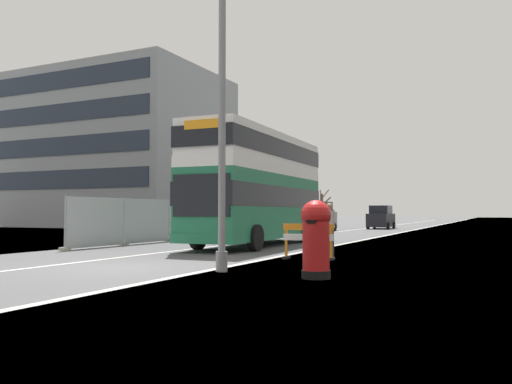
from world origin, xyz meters
The scene contains 13 objects.
ground centered at (0.58, 0.16, -0.05)m, with size 140.00×280.00×0.10m.
double_decker_bus centered at (-0.57, 9.91, 2.58)m, with size 3.06×10.53×4.86m.
lamppost_foreground centered at (2.92, 0.40, 4.38)m, with size 0.29×0.70×9.24m.
red_pillar_postbox centered at (5.45, 0.16, 0.95)m, with size 0.67×0.67×1.73m.
roadworks_barrier centered at (3.72, 4.44, 0.68)m, with size 1.60×0.54×1.10m.
construction_site_fence centered at (-5.91, 17.57, 1.02)m, with size 0.44×27.40×2.12m.
car_oncoming_near centered at (-3.74, 27.18, 1.04)m, with size 2.09×4.00×2.24m.
car_receding_mid centered at (-0.61, 34.96, 0.95)m, with size 1.91×3.96×2.02m.
bare_tree_far_verge_near centered at (-12.84, 43.53, 2.73)m, with size 2.70×2.87×5.56m.
bare_tree_far_verge_mid centered at (-13.94, 52.42, 2.19)m, with size 2.94×2.71×4.60m.
bare_tree_far_verge_far centered at (-11.35, 51.07, 2.22)m, with size 2.32×3.18×4.30m.
pedestrian_at_kerb centered at (4.01, 5.68, 0.89)m, with size 0.34×0.34×1.76m.
backdrop_office_block centered at (-28.64, 31.33, 7.59)m, with size 24.23×14.48×15.17m.
Camera 1 is at (9.27, -10.92, 1.47)m, focal length 36.83 mm.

